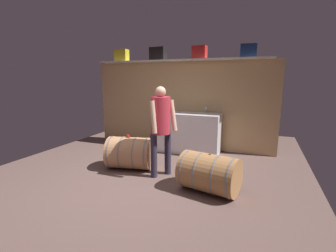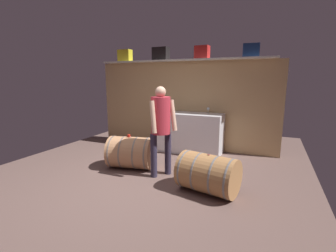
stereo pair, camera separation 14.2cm
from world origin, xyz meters
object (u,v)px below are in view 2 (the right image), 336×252
at_px(toolcase_yellow, 125,56).
at_px(toolcase_black, 161,54).
at_px(wine_glass, 208,109).
at_px(tasting_cup, 129,136).
at_px(toolcase_red, 202,52).
at_px(wine_barrel_near, 131,152).
at_px(toolcase_navy, 251,50).
at_px(work_cabinet, 190,133).
at_px(wine_barrel_far, 208,174).
at_px(winemaker_pouring, 161,122).
at_px(wine_bottle_clear, 169,107).

height_order(toolcase_yellow, toolcase_black, toolcase_black).
distance_m(wine_glass, tasting_cup, 2.10).
xyz_separation_m(toolcase_red, wine_barrel_near, (-0.93, -1.73, -2.05)).
xyz_separation_m(toolcase_yellow, toolcase_red, (2.13, 0.00, -0.00)).
xyz_separation_m(toolcase_navy, wine_glass, (-0.90, -0.01, -1.31)).
height_order(work_cabinet, wine_barrel_far, work_cabinet).
bearing_deg(work_cabinet, toolcase_black, 165.61).
bearing_deg(tasting_cup, wine_glass, 56.27).
xyz_separation_m(wine_glass, winemaker_pouring, (-0.39, -1.83, -0.05)).
height_order(toolcase_navy, wine_barrel_far, toolcase_navy).
bearing_deg(toolcase_yellow, work_cabinet, -6.18).
height_order(wine_barrel_far, winemaker_pouring, winemaker_pouring).
relative_size(work_cabinet, tasting_cup, 26.82).
bearing_deg(tasting_cup, wine_barrel_far, -14.02).
height_order(work_cabinet, wine_bottle_clear, wine_bottle_clear).
distance_m(toolcase_yellow, toolcase_navy, 3.22).
relative_size(work_cabinet, wine_barrel_far, 1.56).
relative_size(toolcase_red, work_cabinet, 0.21).
bearing_deg(toolcase_red, toolcase_yellow, -175.89).
bearing_deg(work_cabinet, winemaker_pouring, -90.43).
bearing_deg(toolcase_red, wine_bottle_clear, -158.86).
relative_size(toolcase_navy, wine_barrel_near, 0.35).
xyz_separation_m(wine_bottle_clear, winemaker_pouring, (0.54, -1.62, -0.08)).
xyz_separation_m(toolcase_yellow, wine_glass, (2.32, -0.01, -1.32)).
bearing_deg(tasting_cup, wine_barrel_near, -0.00).
bearing_deg(tasting_cup, winemaker_pouring, -8.59).
distance_m(work_cabinet, wine_barrel_near, 1.68).
xyz_separation_m(toolcase_black, tasting_cup, (0.11, -1.73, -1.72)).
relative_size(wine_bottle_clear, wine_barrel_near, 0.32).
height_order(toolcase_black, toolcase_navy, toolcase_black).
relative_size(toolcase_navy, work_cabinet, 0.22).
bearing_deg(tasting_cup, work_cabinet, 62.94).
bearing_deg(toolcase_yellow, wine_glass, 0.21).
bearing_deg(toolcase_navy, wine_barrel_near, -142.77).
xyz_separation_m(wine_glass, tasting_cup, (-1.15, -1.72, -0.39)).
bearing_deg(wine_bottle_clear, winemaker_pouring, -71.66).
xyz_separation_m(wine_bottle_clear, wine_glass, (0.93, 0.22, -0.04)).
bearing_deg(toolcase_red, wine_barrel_near, -114.05).
distance_m(toolcase_black, work_cabinet, 2.10).
height_order(wine_bottle_clear, wine_barrel_near, wine_bottle_clear).
height_order(wine_bottle_clear, tasting_cup, wine_bottle_clear).
bearing_deg(wine_bottle_clear, work_cabinet, 0.09).
relative_size(toolcase_red, wine_bottle_clear, 1.05).
relative_size(toolcase_black, wine_barrel_near, 0.41).
xyz_separation_m(work_cabinet, wine_barrel_far, (0.94, -1.93, -0.17)).
bearing_deg(toolcase_black, toolcase_navy, 2.24).
height_order(toolcase_yellow, wine_bottle_clear, toolcase_yellow).
xyz_separation_m(toolcase_red, toolcase_navy, (1.09, 0.00, -0.01)).
bearing_deg(toolcase_navy, winemaker_pouring, -128.40).
bearing_deg(work_cabinet, tasting_cup, -117.06).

